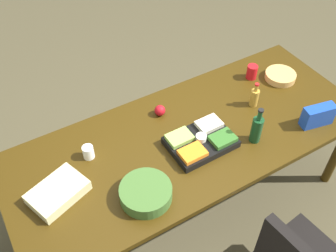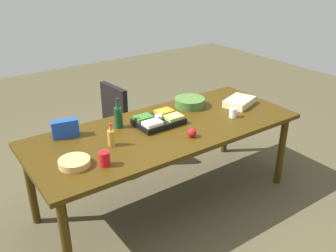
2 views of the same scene
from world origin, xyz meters
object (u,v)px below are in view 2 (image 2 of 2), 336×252
Objects in this scene: red_solo_cup at (105,159)px; chip_bag_blue at (65,128)px; paper_cup at (233,113)px; sheet_cake at (239,102)px; wine_bottle at (118,116)px; salad_bowl at (190,102)px; dressing_bottle at (111,137)px; conference_table at (166,134)px; apple_red at (192,133)px; veggie_tray at (159,120)px; chip_bowl at (74,162)px; office_chair at (104,137)px.

chip_bag_blue is at bearing -84.36° from red_solo_cup.
sheet_cake is at bearing -145.29° from paper_cup.
wine_bottle is 1.24× the size of chip_bag_blue.
sheet_cake is at bearing 148.27° from salad_bowl.
red_solo_cup is at bearing 53.50° from dressing_bottle.
conference_table is 0.80m from red_solo_cup.
dressing_bottle is 0.71× the size of wine_bottle.
chip_bag_blue reaches higher than paper_cup.
apple_red is (0.58, 0.10, -0.01)m from paper_cup.
salad_bowl is (0.43, -0.27, 0.01)m from sheet_cake.
red_solo_cup is at bearing 95.64° from chip_bag_blue.
salad_bowl is (0.17, -0.45, -0.00)m from paper_cup.
veggie_tray is 0.39m from apple_red.
wine_bottle reaches higher than chip_bag_blue.
red_solo_cup is at bearing 52.76° from wine_bottle.
dressing_bottle is 0.44m from chip_bag_blue.
red_solo_cup is (0.39, 0.52, -0.05)m from wine_bottle.
dressing_bottle is at bearing -161.23° from chip_bowl.
salad_bowl is (-1.40, -0.43, 0.02)m from chip_bowl.
paper_cup is (-1.57, 0.02, 0.02)m from chip_bowl.
sheet_cake is at bearing 138.71° from office_chair.
chip_bag_blue is at bearing 45.23° from office_chair.
chip_bag_blue is 0.52× the size of veggie_tray.
chip_bowl is 1.57m from paper_cup.
dressing_bottle is at bearing -7.01° from paper_cup.
veggie_tray is (-0.78, 0.24, -0.04)m from chip_bag_blue.
conference_table is 10.57× the size of chip_bowl.
chip_bowl is (0.92, 0.15, 0.10)m from conference_table.
dressing_bottle is at bearing 2.77° from conference_table.
conference_table is 0.56m from salad_bowl.
paper_cup is at bearing 157.47° from veggie_tray.
wine_bottle is at bearing -35.33° from conference_table.
salad_bowl reaches higher than chip_bowl.
chip_bowl reaches higher than conference_table.
dressing_bottle is 1.76× the size of red_solo_cup.
dressing_bottle is (0.38, 0.99, 0.52)m from office_chair.
chip_bag_blue reaches higher than apple_red.
wine_bottle is 0.83m from salad_bowl.
wine_bottle is 0.70m from chip_bowl.
apple_red is (-0.41, 0.52, -0.07)m from wine_bottle.
chip_bag_blue is at bearing -35.44° from apple_red.
chip_bowl is at bearing 9.34° from conference_table.
sheet_cake is (-1.46, -0.04, -0.04)m from dressing_bottle.
office_chair is 4.10× the size of chip_bag_blue.
salad_bowl is at bearing -69.77° from paper_cup.
wine_bottle is at bearing -23.65° from veggie_tray.
conference_table is at bearing 0.54° from sheet_cake.
dressing_bottle is 0.60× the size of sheet_cake.
chip_bag_blue is 0.82m from veggie_tray.
wine_bottle reaches higher than salad_bowl.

